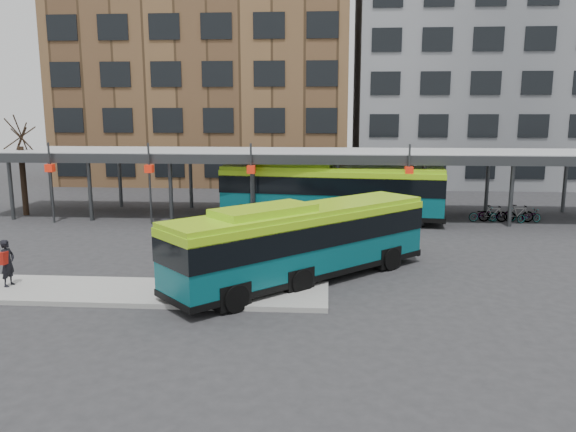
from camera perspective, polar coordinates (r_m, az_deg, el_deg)
The scene contains 10 objects.
ground at distance 23.36m, azimuth 0.41°, elevation -5.90°, with size 120.00×120.00×0.00m, color #28282B.
boarding_island at distance 21.58m, azimuth -14.99°, elevation -7.46°, with size 14.00×3.00×0.18m, color gray.
canopy at distance 35.34m, azimuth 1.68°, elevation 6.23°, with size 40.00×6.53×4.80m.
tree at distance 39.68m, azimuth -25.31°, elevation 3.56°, with size 1.64×1.64×5.60m.
building_brick at distance 55.69m, azimuth -8.04°, elevation 15.09°, with size 26.00×14.00×22.00m, color brown.
building_grey at distance 56.35m, azimuth 19.64°, elevation 13.52°, with size 24.00×14.00×20.00m, color slate.
bus_front at distance 21.97m, azimuth 1.51°, elevation -2.47°, with size 10.13×9.83×3.21m.
bus_rear at distance 34.04m, azimuth 4.30°, elevation 2.63°, with size 13.50×4.36×3.65m.
pedestrian at distance 23.47m, azimuth -26.61°, elevation -4.25°, with size 0.49×0.70×1.77m.
bike_rack at distance 36.32m, azimuth 21.14°, elevation 0.15°, with size 4.40×1.13×1.05m.
Camera 1 is at (1.44, -22.33, 6.70)m, focal length 35.00 mm.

